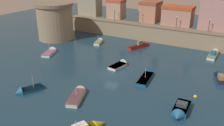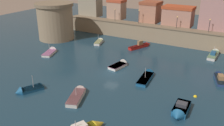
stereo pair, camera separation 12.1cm
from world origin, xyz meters
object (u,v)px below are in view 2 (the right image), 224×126
object	(u,v)px
moored_boat_8	(147,76)
moored_boat_10	(121,64)
fortress_tower	(55,21)
quay_lamp_0	(115,13)
quay_lamp_1	(139,14)
moored_boat_5	(180,111)
mooring_buoy_0	(195,97)
moored_boat_6	(26,90)
moored_boat_12	(141,46)
moored_boat_0	(219,77)
quay_lamp_3	(210,23)
moored_boat_3	(51,51)
quay_lamp_2	(177,20)
moored_boat_4	(214,54)
moored_boat_2	(99,41)
moored_boat_11	(78,94)

from	to	relation	value
moored_boat_8	moored_boat_10	bearing A→B (deg)	64.65
fortress_tower	quay_lamp_0	world-z (taller)	fortress_tower
quay_lamp_1	moored_boat_10	bearing A→B (deg)	-75.94
moored_boat_5	fortress_tower	bearing A→B (deg)	-118.07
moored_boat_10	mooring_buoy_0	bearing A→B (deg)	-98.20
moored_boat_6	moored_boat_12	size ratio (longest dim) A/B	0.68
moored_boat_6	fortress_tower	bearing A→B (deg)	-122.19
moored_boat_0	moored_boat_12	xyz separation A→B (m)	(-18.96, 9.22, 0.09)
quay_lamp_3	mooring_buoy_0	bearing A→B (deg)	-83.42
quay_lamp_1	moored_boat_3	bearing A→B (deg)	-122.27
quay_lamp_2	moored_boat_0	size ratio (longest dim) A/B	0.49
moored_boat_3	quay_lamp_2	bearing A→B (deg)	-68.80
quay_lamp_1	moored_boat_12	bearing A→B (deg)	-60.75
moored_boat_4	moored_boat_10	world-z (taller)	moored_boat_4
moored_boat_6	quay_lamp_2	bearing A→B (deg)	-175.05
moored_boat_5	moored_boat_10	distance (m)	18.22
fortress_tower	moored_boat_10	xyz separation A→B (m)	(23.91, -8.15, -4.54)
quay_lamp_0	mooring_buoy_0	xyz separation A→B (m)	(27.48, -24.01, -6.34)
quay_lamp_2	moored_boat_5	distance (m)	31.64
moored_boat_8	mooring_buoy_0	size ratio (longest dim) A/B	12.59
quay_lamp_1	moored_boat_8	xyz separation A→B (m)	(11.30, -21.23, -6.26)
moored_boat_8	moored_boat_12	distance (m)	16.68
quay_lamp_1	moored_boat_0	size ratio (longest dim) A/B	0.60
mooring_buoy_0	moored_boat_4	bearing A→B (deg)	91.13
moored_boat_5	quay_lamp_2	bearing A→B (deg)	-164.39
moored_boat_2	moored_boat_8	distance (m)	22.59
moored_boat_2	moored_boat_3	xyz separation A→B (m)	(-5.50, -11.82, -0.06)
moored_boat_5	moored_boat_11	bearing A→B (deg)	-80.52
moored_boat_3	moored_boat_12	bearing A→B (deg)	-70.35
quay_lamp_2	quay_lamp_1	bearing A→B (deg)	-180.00
moored_boat_2	moored_boat_12	size ratio (longest dim) A/B	0.74
moored_boat_8	moored_boat_10	distance (m)	6.95
moored_boat_6	moored_boat_12	world-z (taller)	moored_boat_6
fortress_tower	moored_boat_6	distance (m)	29.91
mooring_buoy_0	moored_boat_8	bearing A→B (deg)	162.81
mooring_buoy_0	quay_lamp_2	bearing A→B (deg)	113.12
mooring_buoy_0	moored_boat_0	bearing A→B (deg)	74.73
moored_boat_10	moored_boat_4	bearing A→B (deg)	-34.77
quay_lamp_1	moored_boat_11	world-z (taller)	quay_lamp_1
moored_boat_11	quay_lamp_2	bearing A→B (deg)	-29.82
moored_boat_12	moored_boat_11	bearing A→B (deg)	-155.25
quay_lamp_2	moored_boat_4	xyz separation A→B (m)	(9.85, -3.62, -5.71)
quay_lamp_0	quay_lamp_1	distance (m)	7.20
moored_boat_12	mooring_buoy_0	distance (m)	24.23
fortress_tower	quay_lamp_3	bearing A→B (deg)	16.39
quay_lamp_2	moored_boat_8	xyz separation A→B (m)	(1.27, -21.23, -5.85)
moored_boat_4	mooring_buoy_0	xyz separation A→B (m)	(0.40, -20.40, -0.43)
moored_boat_0	moored_boat_8	xyz separation A→B (m)	(-11.26, -5.57, -0.10)
quay_lamp_0	moored_boat_12	world-z (taller)	quay_lamp_0
moored_boat_2	moored_boat_10	bearing A→B (deg)	-148.95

